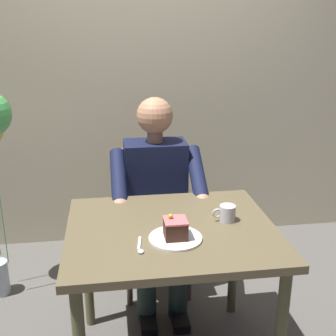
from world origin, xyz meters
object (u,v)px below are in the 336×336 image
chair (154,213)px  seated_person (157,200)px  cake_slice (174,228)px  dining_table (171,246)px  coffee_cup (227,213)px  dessert_spoon (140,248)px

chair → seated_person: 0.23m
seated_person → cake_slice: (0.00, 0.68, 0.16)m
dining_table → cake_slice: bearing=87.6°
coffee_cup → dessert_spoon: bearing=25.6°
dessert_spoon → dining_table: bearing=-132.3°
dining_table → chair: 0.75m
seated_person → coffee_cup: (-0.27, 0.53, 0.15)m
cake_slice → coffee_cup: size_ratio=0.93×
dining_table → cake_slice: size_ratio=9.22×
dessert_spoon → seated_person: bearing=-102.0°
coffee_cup → cake_slice: bearing=28.0°
chair → cake_slice: (0.00, 0.85, 0.31)m
seated_person → cake_slice: size_ratio=12.03×
seated_person → dessert_spoon: (0.16, 0.74, 0.11)m
coffee_cup → chair: bearing=-69.3°
dining_table → chair: (0.00, -0.73, -0.17)m
seated_person → coffee_cup: bearing=116.5°
cake_slice → dessert_spoon: 0.17m
cake_slice → dessert_spoon: (0.15, 0.06, -0.05)m
chair → dessert_spoon: 0.96m
seated_person → dessert_spoon: seated_person is taller
dining_table → seated_person: seated_person is taller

